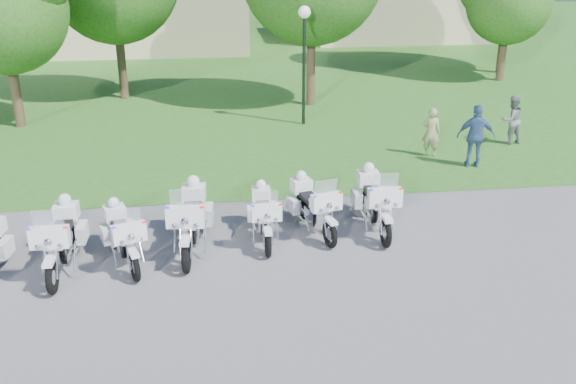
{
  "coord_description": "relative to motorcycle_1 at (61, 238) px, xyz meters",
  "views": [
    {
      "loc": [
        -1.38,
        -12.66,
        6.65
      ],
      "look_at": [
        0.34,
        1.2,
        0.95
      ],
      "focal_mm": 40.0,
      "sensor_mm": 36.0,
      "label": 1
    }
  ],
  "objects": [
    {
      "name": "grass_lawn",
      "position": [
        4.62,
        27.13,
        -0.7
      ],
      "size": [
        100.0,
        48.0,
        0.01
      ],
      "primitive_type": "cube",
      "color": "#25641F",
      "rests_on": "ground"
    },
    {
      "name": "building_east",
      "position": [
        15.62,
        30.13,
        1.37
      ],
      "size": [
        11.44,
        7.28,
        4.1
      ],
      "color": "#C4B78D",
      "rests_on": "ground"
    },
    {
      "name": "ground",
      "position": [
        4.62,
        0.13,
        -0.7
      ],
      "size": [
        100.0,
        100.0,
        0.0
      ],
      "primitive_type": "plane",
      "color": "#5E5E64",
      "rests_on": "ground"
    },
    {
      "name": "motorcycle_2",
      "position": [
        1.25,
        0.13,
        -0.07
      ],
      "size": [
        1.19,
        2.16,
        1.5
      ],
      "rotation": [
        0.0,
        0.0,
        3.47
      ],
      "color": "black",
      "rests_on": "ground"
    },
    {
      "name": "building_west",
      "position": [
        -1.38,
        28.13,
        1.37
      ],
      "size": [
        14.56,
        8.32,
        4.1
      ],
      "color": "#C4B78D",
      "rests_on": "ground"
    },
    {
      "name": "bystander_b",
      "position": [
        13.17,
        7.05,
        0.12
      ],
      "size": [
        0.91,
        0.78,
        1.64
      ],
      "primitive_type": "imported",
      "rotation": [
        0.0,
        0.0,
        -2.91
      ],
      "color": "slate",
      "rests_on": "ground"
    },
    {
      "name": "motorcycle_5",
      "position": [
        5.53,
        1.17,
        -0.06
      ],
      "size": [
        1.12,
        2.26,
        1.54
      ],
      "rotation": [
        0.0,
        0.0,
        3.4
      ],
      "color": "black",
      "rests_on": "ground"
    },
    {
      "name": "motorcycle_3",
      "position": [
        2.69,
        0.57,
        0.03
      ],
      "size": [
        0.99,
        2.62,
        1.76
      ],
      "rotation": [
        0.0,
        0.0,
        3.05
      ],
      "color": "black",
      "rests_on": "ground"
    },
    {
      "name": "motorcycle_6",
      "position": [
        7.03,
        1.16,
        0.0
      ],
      "size": [
        0.83,
        2.5,
        1.68
      ],
      "rotation": [
        0.0,
        0.0,
        3.14
      ],
      "color": "black",
      "rests_on": "ground"
    },
    {
      "name": "motorcycle_4",
      "position": [
        4.34,
        0.87,
        -0.09
      ],
      "size": [
        0.72,
        2.18,
        1.46
      ],
      "rotation": [
        0.0,
        0.0,
        3.15
      ],
      "color": "black",
      "rests_on": "ground"
    },
    {
      "name": "bystander_a",
      "position": [
        10.1,
        6.13,
        0.07
      ],
      "size": [
        0.67,
        0.56,
        1.55
      ],
      "primitive_type": "imported",
      "rotation": [
        0.0,
        0.0,
        2.74
      ],
      "color": "#989767",
      "rests_on": "ground"
    },
    {
      "name": "bystander_c",
      "position": [
        11.08,
        5.0,
        0.25
      ],
      "size": [
        1.19,
        0.71,
        1.91
      ],
      "primitive_type": "imported",
      "rotation": [
        0.0,
        0.0,
        2.91
      ],
      "color": "#375685",
      "rests_on": "ground"
    },
    {
      "name": "lamp_post",
      "position": [
        6.64,
        10.21,
        2.5
      ],
      "size": [
        0.44,
        0.44,
        4.25
      ],
      "color": "black",
      "rests_on": "ground"
    },
    {
      "name": "motorcycle_1",
      "position": [
        0.0,
        0.0,
        0.0
      ],
      "size": [
        0.82,
        2.49,
        1.68
      ],
      "rotation": [
        0.0,
        0.0,
        3.14
      ],
      "color": "black",
      "rests_on": "ground"
    }
  ]
}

